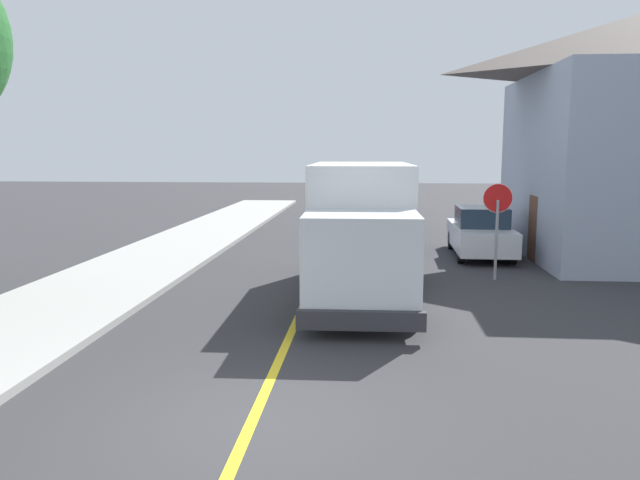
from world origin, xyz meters
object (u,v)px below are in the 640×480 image
object	(u,v)px
parked_car_near	(379,227)
parked_car_furthest	(382,191)
parked_car_mid	(383,210)
parked_car_far	(384,200)
box_truck	(361,224)
stop_sign	(497,213)
parked_van_across	(481,233)

from	to	relation	value
parked_car_near	parked_car_furthest	world-z (taller)	same
parked_car_mid	parked_car_far	bearing A→B (deg)	88.38
box_truck	stop_sign	size ratio (longest dim) A/B	2.73
parked_car_mid	parked_car_far	size ratio (longest dim) A/B	1.00
parked_car_near	parked_car_mid	bearing A→B (deg)	88.00
box_truck	parked_car_furthest	world-z (taller)	box_truck
parked_car_near	parked_car_furthest	bearing A→B (deg)	88.87
box_truck	parked_van_across	size ratio (longest dim) A/B	1.63
box_truck	parked_car_furthest	xyz separation A→B (m)	(0.94, 26.68, -0.97)
parked_car_near	parked_car_furthest	xyz separation A→B (m)	(0.39, 19.62, 0.00)
parked_car_near	parked_van_across	size ratio (longest dim) A/B	1.00
box_truck	parked_car_far	distance (m)	19.61
parked_car_furthest	parked_car_far	bearing A→B (deg)	-89.93
parked_car_furthest	stop_sign	xyz separation A→B (m)	(2.73, -24.62, 1.06)
parked_car_mid	parked_car_far	world-z (taller)	same
parked_van_across	stop_sign	xyz separation A→B (m)	(-0.25, -3.83, 1.06)
parked_van_across	parked_car_far	bearing A→B (deg)	102.26
parked_car_far	parked_car_furthest	distance (m)	7.12
box_truck	parked_van_across	world-z (taller)	box_truck
parked_car_near	parked_car_far	size ratio (longest dim) A/B	1.00
box_truck	parked_car_near	xyz separation A→B (m)	(0.55, 7.06, -0.97)
parked_car_mid	parked_van_across	xyz separation A→B (m)	(3.14, -7.62, 0.00)
box_truck	parked_car_near	size ratio (longest dim) A/B	1.63
parked_car_furthest	parked_van_across	distance (m)	21.01
box_truck	parked_car_mid	bearing A→B (deg)	86.72
parked_car_mid	parked_car_near	bearing A→B (deg)	-92.00
parked_van_across	parked_car_furthest	bearing A→B (deg)	98.15
parked_van_across	stop_sign	bearing A→B (deg)	-93.75
box_truck	parked_van_across	xyz separation A→B (m)	(3.92, 5.89, -0.97)
box_truck	parked_car_near	distance (m)	7.15
parked_car_far	stop_sign	distance (m)	17.74
box_truck	stop_sign	bearing A→B (deg)	29.35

